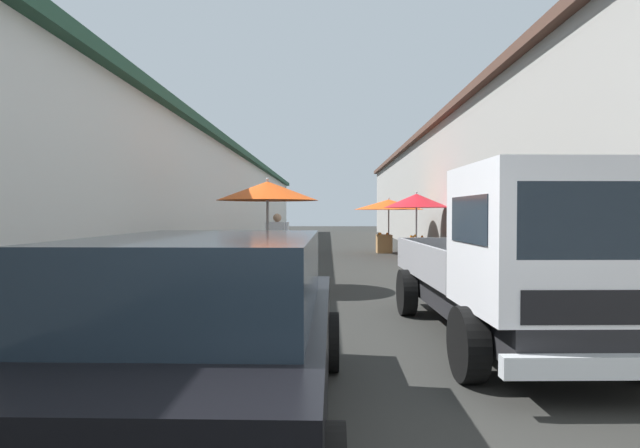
% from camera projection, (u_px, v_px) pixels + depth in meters
% --- Properties ---
extents(ground, '(90.00, 90.00, 0.00)m').
position_uv_depth(ground, '(337.00, 265.00, 15.34)').
color(ground, '#282826').
extents(building_left_whitewash, '(49.80, 7.50, 4.21)m').
position_uv_depth(building_left_whitewash, '(131.00, 199.00, 17.67)').
color(building_left_whitewash, silver).
rests_on(building_left_whitewash, ground).
extents(building_right_concrete, '(49.80, 7.50, 5.24)m').
position_uv_depth(building_right_concrete, '(544.00, 185.00, 17.40)').
color(building_right_concrete, gray).
rests_on(building_right_concrete, ground).
extents(fruit_stall_near_left, '(2.30, 2.30, 2.37)m').
position_uv_depth(fruit_stall_near_left, '(417.00, 208.00, 17.27)').
color(fruit_stall_near_left, '#9E9EA3').
rests_on(fruit_stall_near_left, ground).
extents(fruit_stall_far_right, '(2.79, 2.79, 2.24)m').
position_uv_depth(fruit_stall_far_right, '(388.00, 208.00, 19.65)').
color(fruit_stall_far_right, '#9E9EA3').
rests_on(fruit_stall_far_right, ground).
extents(fruit_stall_mid_lane, '(2.13, 2.13, 2.35)m').
position_uv_depth(fruit_stall_mid_lane, '(268.00, 206.00, 10.24)').
color(fruit_stall_mid_lane, '#9E9EA3').
rests_on(fruit_stall_mid_lane, ground).
extents(hatchback_car, '(3.92, 1.95, 1.45)m').
position_uv_depth(hatchback_car, '(213.00, 331.00, 3.65)').
color(hatchback_car, black).
rests_on(hatchback_car, ground).
extents(delivery_truck, '(4.97, 2.09, 2.08)m').
position_uv_depth(delivery_truck, '(528.00, 266.00, 5.36)').
color(delivery_truck, black).
rests_on(delivery_truck, ground).
extents(vendor_by_crates, '(0.30, 0.63, 1.60)m').
position_uv_depth(vendor_by_crates, '(277.00, 240.00, 12.67)').
color(vendor_by_crates, '#665B4C').
rests_on(vendor_by_crates, ground).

